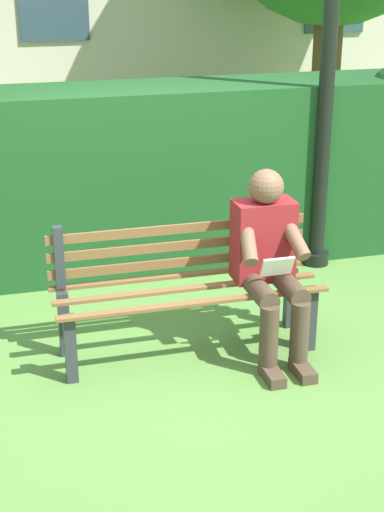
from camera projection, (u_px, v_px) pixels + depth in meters
ground at (188, 351)px, 5.00m from camera, size 60.00×60.00×0.00m
park_bench at (185, 284)px, 4.91m from camera, size 1.70×0.50×0.86m
person_seated at (269, 260)px, 4.80m from camera, size 0.44×0.73×1.19m
hedge_backdrop at (193, 169)px, 6.27m from camera, size 6.21×0.86×1.59m
lamp_post at (331, 22)px, 5.70m from camera, size 0.26×0.26×3.46m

